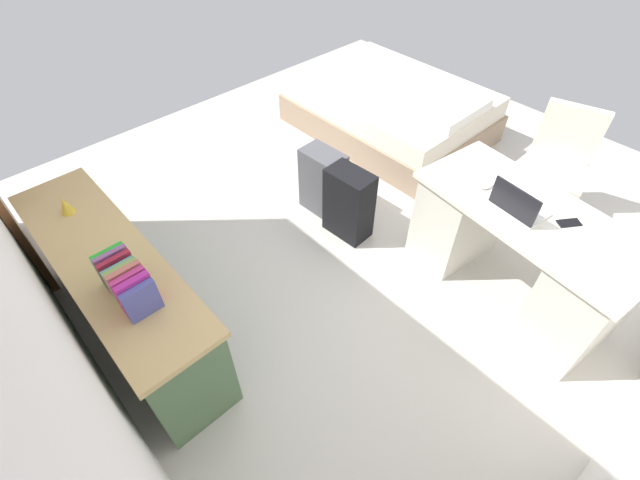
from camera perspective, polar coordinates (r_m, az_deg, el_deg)
name	(u,v)px	position (r m, az deg, el deg)	size (l,w,h in m)	color
ground_plane	(373,226)	(3.71, 6.88, 1.80)	(5.55, 5.55, 0.00)	beige
desk	(516,252)	(3.23, 24.06, -1.38)	(1.51, 0.84, 0.75)	silver
office_chair	(551,174)	(3.99, 27.75, 7.60)	(0.57, 0.57, 0.94)	black
credenza	(124,295)	(3.01, -24.05, -6.47)	(1.80, 0.48, 0.73)	#4C6B47
bed	(391,109)	(4.80, 9.14, 16.36)	(1.91, 1.41, 0.58)	gray
suitcase_black	(349,204)	(3.45, 3.74, 4.71)	(0.36, 0.22, 0.59)	black
suitcase_spare_grey	(323,182)	(3.67, 0.37, 7.53)	(0.36, 0.22, 0.57)	#4C4C51
laptop	(518,205)	(2.92, 24.22, 4.11)	(0.34, 0.26, 0.21)	silver
computer_mouse	(487,185)	(3.07, 20.75, 6.64)	(0.06, 0.10, 0.03)	white
cell_phone_near_laptop	(569,223)	(3.01, 29.54, 1.94)	(0.07, 0.14, 0.01)	black
book_row	(128,282)	(2.41, -23.64, -5.03)	(0.35, 0.17, 0.23)	#494E99
figurine_small	(65,205)	(3.11, -30.08, 3.89)	(0.08, 0.08, 0.11)	gold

